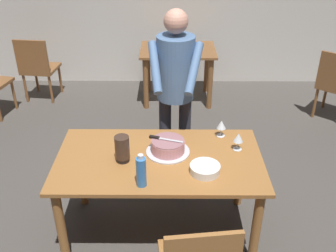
# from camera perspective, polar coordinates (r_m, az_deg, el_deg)

# --- Properties ---
(ground_plane) EXTENTS (14.00, 14.00, 0.00)m
(ground_plane) POSITION_cam_1_polar(r_m,az_deg,el_deg) (3.47, -1.16, -14.95)
(ground_plane) COLOR #4C4742
(main_dining_table) EXTENTS (1.58, 0.86, 0.75)m
(main_dining_table) POSITION_cam_1_polar(r_m,az_deg,el_deg) (3.05, -1.28, -6.42)
(main_dining_table) COLOR #9E6633
(main_dining_table) RESTS_ON ground_plane
(cake_on_platter) EXTENTS (0.34, 0.34, 0.11)m
(cake_on_platter) POSITION_cam_1_polar(r_m,az_deg,el_deg) (3.02, -0.02, -3.04)
(cake_on_platter) COLOR silver
(cake_on_platter) RESTS_ON main_dining_table
(cake_knife) EXTENTS (0.26, 0.10, 0.02)m
(cake_knife) POSITION_cam_1_polar(r_m,az_deg,el_deg) (3.01, -1.32, -1.78)
(cake_knife) COLOR silver
(cake_knife) RESTS_ON cake_on_platter
(plate_stack) EXTENTS (0.22, 0.22, 0.06)m
(plate_stack) POSITION_cam_1_polar(r_m,az_deg,el_deg) (2.83, 5.42, -6.24)
(plate_stack) COLOR white
(plate_stack) RESTS_ON main_dining_table
(wine_glass_near) EXTENTS (0.08, 0.08, 0.14)m
(wine_glass_near) POSITION_cam_1_polar(r_m,az_deg,el_deg) (3.24, 7.79, 0.13)
(wine_glass_near) COLOR silver
(wine_glass_near) RESTS_ON main_dining_table
(wine_glass_far) EXTENTS (0.08, 0.08, 0.14)m
(wine_glass_far) POSITION_cam_1_polar(r_m,az_deg,el_deg) (3.08, 10.22, -1.76)
(wine_glass_far) COLOR silver
(wine_glass_far) RESTS_ON main_dining_table
(water_bottle) EXTENTS (0.07, 0.07, 0.25)m
(water_bottle) POSITION_cam_1_polar(r_m,az_deg,el_deg) (2.66, -3.93, -6.63)
(water_bottle) COLOR #387AC6
(water_bottle) RESTS_ON main_dining_table
(hurricane_lamp) EXTENTS (0.11, 0.11, 0.21)m
(hurricane_lamp) POSITION_cam_1_polar(r_m,az_deg,el_deg) (2.92, -6.69, -3.32)
(hurricane_lamp) COLOR black
(hurricane_lamp) RESTS_ON main_dining_table
(person_cutting_cake) EXTENTS (0.47, 0.56, 1.72)m
(person_cutting_cake) POSITION_cam_1_polar(r_m,az_deg,el_deg) (3.39, 1.07, 6.06)
(person_cutting_cake) COLOR #2D2D38
(person_cutting_cake) RESTS_ON ground_plane
(background_table) EXTENTS (1.00, 0.70, 0.74)m
(background_table) POSITION_cam_1_polar(r_m,az_deg,el_deg) (5.36, 1.43, 9.54)
(background_table) COLOR brown
(background_table) RESTS_ON ground_plane
(background_chair_2) EXTENTS (0.49, 0.49, 0.90)m
(background_chair_2) POSITION_cam_1_polar(r_m,az_deg,el_deg) (5.68, -18.46, 8.24)
(background_chair_2) COLOR brown
(background_chair_2) RESTS_ON ground_plane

